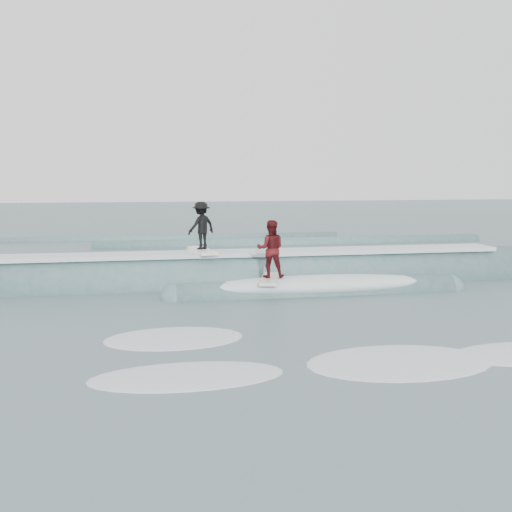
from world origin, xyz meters
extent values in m
plane|color=#3B5256|center=(0.00, 0.00, 0.00)|extent=(160.00, 160.00, 0.00)
cylinder|color=#3D6666|center=(0.00, 6.67, 0.00)|extent=(20.79, 2.02, 2.02)
cylinder|color=#3D6666|center=(1.80, 4.47, 0.00)|extent=(9.00, 0.97, 0.97)
sphere|color=#3D6666|center=(-2.70, 4.47, 0.00)|extent=(0.97, 0.97, 0.97)
sphere|color=#3D6666|center=(6.30, 4.47, 0.00)|extent=(0.97, 0.97, 0.97)
cube|color=white|center=(0.00, 6.67, 1.08)|extent=(18.00, 1.30, 0.14)
ellipsoid|color=white|center=(1.80, 4.47, 0.30)|extent=(7.60, 1.30, 0.60)
cube|color=white|center=(-1.70, 6.67, 1.20)|extent=(0.91, 2.07, 0.10)
imported|color=black|center=(-1.70, 6.67, 2.06)|extent=(1.21, 1.08, 1.62)
cube|color=silver|center=(0.24, 4.47, 0.54)|extent=(1.07, 2.07, 0.10)
imported|color=#450D10|center=(0.24, 4.47, 1.48)|extent=(0.98, 0.83, 1.78)
ellipsoid|color=white|center=(1.41, -2.39, 0.00)|extent=(3.89, 2.65, 0.10)
ellipsoid|color=white|center=(-2.94, 0.17, 0.00)|extent=(2.64, 1.80, 0.10)
ellipsoid|color=white|center=(-2.81, -2.44, 0.00)|extent=(3.05, 2.08, 0.10)
cylinder|color=#3D6666|center=(4.58, 18.00, 0.00)|extent=(22.00, 0.80, 0.80)
cylinder|color=#3D6666|center=(-2.78, 22.00, 0.00)|extent=(22.00, 0.60, 0.60)
camera|label=1|loc=(-3.42, -12.65, 3.62)|focal=40.00mm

